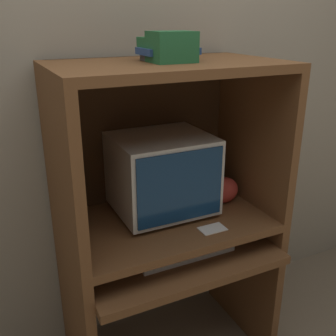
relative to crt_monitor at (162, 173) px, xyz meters
name	(u,v)px	position (x,y,z in m)	size (l,w,h in m)	color
wall_back	(136,88)	(-0.01, 0.28, 0.34)	(6.00, 0.06, 2.60)	gray
desk_base	(172,288)	(-0.01, -0.12, -0.55)	(0.93, 0.64, 0.65)	brown
desk_monitor_shelf	(168,223)	(-0.01, -0.07, -0.22)	(0.93, 0.57, 0.12)	brown
hutch_upper	(164,120)	(-0.01, -0.04, 0.26)	(0.93, 0.57, 0.69)	brown
crt_monitor	(162,173)	(0.00, 0.00, 0.00)	(0.43, 0.38, 0.36)	beige
keyboard	(184,252)	(0.01, -0.21, -0.30)	(0.43, 0.14, 0.03)	beige
mouse	(241,239)	(0.30, -0.22, -0.30)	(0.06, 0.04, 0.03)	#B7B7B7
snack_bag	(223,190)	(0.31, -0.04, -0.12)	(0.16, 0.12, 0.13)	#BC382D
book_stack	(168,49)	(0.01, -0.04, 0.54)	(0.22, 0.17, 0.09)	#4C4C51
paper_card	(212,229)	(0.12, -0.25, -0.19)	(0.11, 0.07, 0.00)	white
storage_box	(172,47)	(-0.01, -0.11, 0.56)	(0.16, 0.14, 0.11)	#236638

